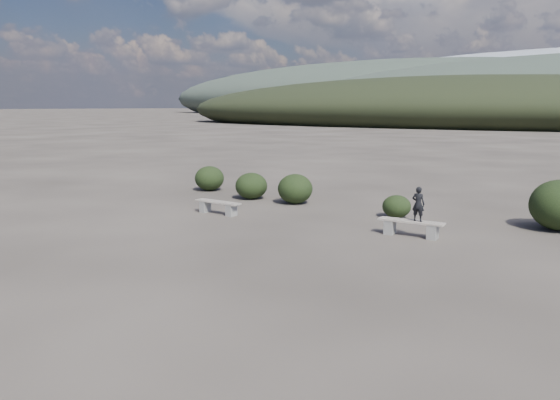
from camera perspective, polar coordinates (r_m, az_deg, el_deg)
The scene contains 9 objects.
ground at distance 11.04m, azimuth -8.42°, elevation -8.44°, with size 1200.00×1200.00×0.00m, color #302A26.
bench_left at distance 17.63m, azimuth -6.50°, elevation -0.66°, with size 1.67×0.37×0.42m.
bench_right at distance 14.93m, azimuth 13.53°, elevation -2.73°, with size 1.76×0.47×0.44m.
seated_person at distance 14.76m, azimuth 14.25°, elevation -0.40°, with size 0.34×0.22×0.92m, color black.
shrub_a at distance 20.38m, azimuth -3.02°, elevation 1.49°, with size 1.20×1.20×0.98m, color black.
shrub_b at distance 19.36m, azimuth 1.59°, elevation 1.17°, with size 1.24×1.24×1.06m, color black.
shrub_c at distance 17.31m, azimuth 12.09°, elevation -0.67°, with size 0.89×0.89×0.71m, color black.
shrub_d at distance 17.06m, azimuth 27.22°, elevation -0.48°, with size 1.63×1.63×1.42m, color black.
shrub_f at distance 22.56m, azimuth -7.38°, elevation 2.26°, with size 1.19×1.19×1.01m, color black.
Camera 1 is at (7.13, -7.70, 3.43)m, focal length 35.00 mm.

